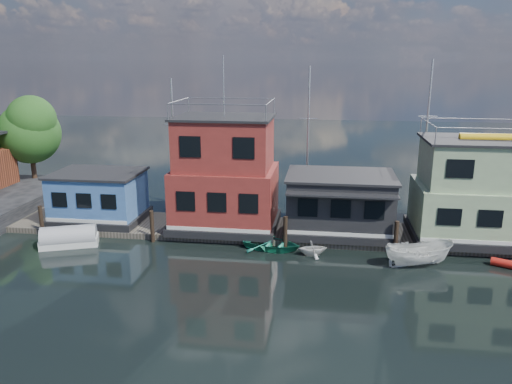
# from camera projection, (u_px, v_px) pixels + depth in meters

# --- Properties ---
(ground) EXTENTS (160.00, 160.00, 0.00)m
(ground) POSITION_uv_depth(u_px,v_px,m) (354.00, 325.00, 23.35)
(ground) COLOR black
(ground) RESTS_ON ground
(dock) EXTENTS (48.00, 5.00, 0.40)m
(dock) POSITION_uv_depth(u_px,v_px,m) (346.00, 234.00, 34.77)
(dock) COLOR #595147
(dock) RESTS_ON ground
(houseboat_blue) EXTENTS (6.40, 4.90, 3.66)m
(houseboat_blue) POSITION_uv_depth(u_px,v_px,m) (99.00, 197.00, 36.65)
(houseboat_blue) COLOR black
(houseboat_blue) RESTS_ON dock
(houseboat_red) EXTENTS (7.40, 5.90, 11.86)m
(houseboat_red) POSITION_uv_depth(u_px,v_px,m) (225.00, 176.00, 34.88)
(houseboat_red) COLOR black
(houseboat_red) RESTS_ON dock
(houseboat_dark) EXTENTS (7.40, 6.10, 4.06)m
(houseboat_dark) POSITION_uv_depth(u_px,v_px,m) (340.00, 203.00, 34.24)
(houseboat_dark) COLOR black
(houseboat_dark) RESTS_ON dock
(houseboat_green) EXTENTS (8.40, 5.90, 7.03)m
(houseboat_green) POSITION_uv_depth(u_px,v_px,m) (479.00, 192.00, 32.76)
(houseboat_green) COLOR black
(houseboat_green) RESTS_ON dock
(pilings) EXTENTS (42.28, 0.28, 2.20)m
(pilings) POSITION_uv_depth(u_px,v_px,m) (342.00, 235.00, 31.90)
(pilings) COLOR #2D2116
(pilings) RESTS_ON ground
(background_masts) EXTENTS (36.40, 0.16, 12.00)m
(background_masts) POSITION_uv_depth(u_px,v_px,m) (409.00, 145.00, 38.47)
(background_masts) COLOR silver
(background_masts) RESTS_ON ground
(dinghy_white) EXTENTS (2.23, 2.05, 0.99)m
(dinghy_white) POSITION_uv_depth(u_px,v_px,m) (312.00, 248.00, 31.40)
(dinghy_white) COLOR silver
(dinghy_white) RESTS_ON ground
(dinghy_teal) EXTENTS (4.26, 3.44, 0.78)m
(dinghy_teal) POSITION_uv_depth(u_px,v_px,m) (272.00, 244.00, 32.40)
(dinghy_teal) COLOR #278F73
(dinghy_teal) RESTS_ON ground
(motorboat) EXTENTS (4.41, 2.49, 1.61)m
(motorboat) POSITION_uv_depth(u_px,v_px,m) (419.00, 254.00, 29.65)
(motorboat) COLOR white
(motorboat) RESTS_ON ground
(tarp_runabout) EXTENTS (3.92, 2.63, 1.48)m
(tarp_runabout) POSITION_uv_depth(u_px,v_px,m) (69.00, 238.00, 32.97)
(tarp_runabout) COLOR silver
(tarp_runabout) RESTS_ON ground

